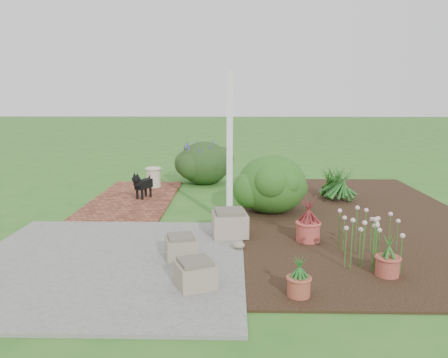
{
  "coord_description": "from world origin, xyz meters",
  "views": [
    {
      "loc": [
        0.37,
        -6.98,
        2.1
      ],
      "look_at": [
        0.2,
        0.4,
        0.7
      ],
      "focal_mm": 35.0,
      "sensor_mm": 36.0,
      "label": 1
    }
  ],
  "objects_px": {
    "evergreen_shrub": "(272,183)",
    "cream_ceramic_urn": "(154,178)",
    "stone_trough_near": "(195,275)",
    "black_dog": "(142,184)"
  },
  "relations": [
    {
      "from": "evergreen_shrub",
      "to": "cream_ceramic_urn",
      "type": "bearing_deg",
      "value": 140.63
    },
    {
      "from": "stone_trough_near",
      "to": "evergreen_shrub",
      "type": "bearing_deg",
      "value": 71.2
    },
    {
      "from": "black_dog",
      "to": "evergreen_shrub",
      "type": "bearing_deg",
      "value": 4.75
    },
    {
      "from": "cream_ceramic_urn",
      "to": "stone_trough_near",
      "type": "bearing_deg",
      "value": -75.04
    },
    {
      "from": "stone_trough_near",
      "to": "evergreen_shrub",
      "type": "height_order",
      "value": "evergreen_shrub"
    },
    {
      "from": "cream_ceramic_urn",
      "to": "evergreen_shrub",
      "type": "height_order",
      "value": "evergreen_shrub"
    },
    {
      "from": "stone_trough_near",
      "to": "black_dog",
      "type": "distance_m",
      "value": 4.44
    },
    {
      "from": "black_dog",
      "to": "cream_ceramic_urn",
      "type": "relative_size",
      "value": 1.3
    },
    {
      "from": "evergreen_shrub",
      "to": "stone_trough_near",
      "type": "bearing_deg",
      "value": -108.8
    },
    {
      "from": "stone_trough_near",
      "to": "cream_ceramic_urn",
      "type": "distance_m",
      "value": 5.55
    }
  ]
}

